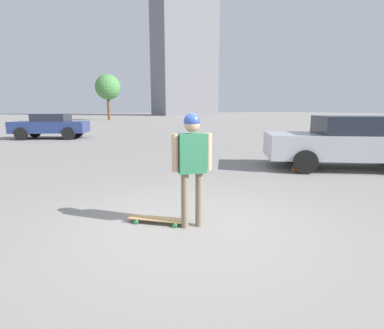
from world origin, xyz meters
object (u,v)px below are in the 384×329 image
skateboard (158,219)px  car_parked_far (51,125)px  person (192,156)px  traffic_cone (299,160)px  car_parked_near (352,142)px

skateboard → car_parked_far: 15.39m
person → traffic_cone: (4.70, 2.28, -0.80)m
car_parked_near → traffic_cone: size_ratio=8.69×
skateboard → traffic_cone: traffic_cone is taller
skateboard → car_parked_far: bearing=-46.3°
person → skateboard: 1.16m
car_parked_near → car_parked_far: (-7.27, 13.99, -0.02)m
person → skateboard: (-0.41, 0.36, -1.02)m
person → car_parked_near: (6.21, 1.72, -0.29)m
car_parked_far → person: bearing=117.1°
person → car_parked_far: size_ratio=0.38×
person → car_parked_far: (-1.06, 15.72, -0.31)m
car_parked_near → traffic_cone: bearing=13.9°
car_parked_near → traffic_cone: car_parked_near is taller
skateboard → car_parked_near: (6.62, 1.36, 0.73)m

